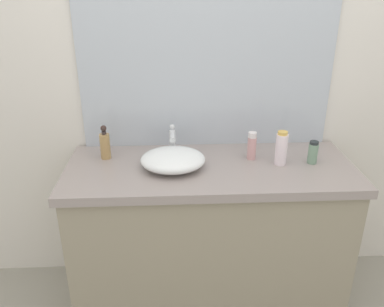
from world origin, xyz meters
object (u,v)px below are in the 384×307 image
Objects in this scene: perfume_bottle at (313,152)px; soap_dispenser at (105,145)px; spray_can at (281,148)px; lotion_bottle at (252,146)px; sink_basin at (173,160)px.

soap_dispenser is at bearing 173.89° from perfume_bottle.
soap_dispenser is at bearing 172.57° from spray_can.
lotion_bottle is 0.15m from spray_can.
lotion_bottle reaches higher than perfume_bottle.
spray_can is at bearing -178.87° from perfume_bottle.
perfume_bottle reaches higher than sink_basin.
perfume_bottle is at bearing -6.11° from soap_dispenser.
sink_basin is at bearing -21.25° from soap_dispenser.
spray_can is (-0.17, -0.00, 0.03)m from perfume_bottle.
lotion_bottle is at bearing 152.05° from spray_can.
sink_basin is at bearing -177.94° from spray_can.
soap_dispenser is 1.04× the size of spray_can.
lotion_bottle is at bearing 12.52° from sink_basin.
perfume_bottle is (1.06, -0.11, -0.02)m from soap_dispenser.
spray_can is at bearing -7.43° from soap_dispenser.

